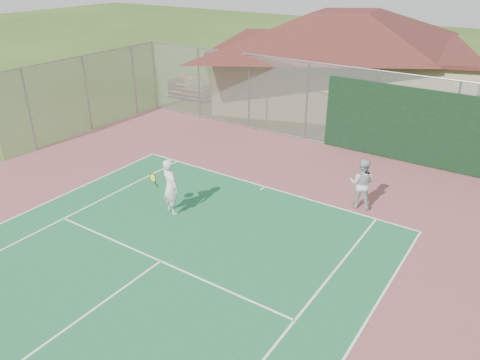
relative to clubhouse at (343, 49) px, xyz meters
The scene contains 6 objects.
back_fence 7.84m from the clubhouse, 56.72° to the right, with size 20.08×0.11×3.53m.
side_fence_left 13.53m from the clubhouse, 125.73° to the right, with size 0.08×9.00×3.50m.
clubhouse is the anchor object (origin of this frame).
bleachers 8.72m from the clubhouse, 153.23° to the right, with size 2.84×1.80×1.04m.
player_white_front 14.97m from the clubhouse, 87.70° to the right, with size 1.00×0.67×1.86m.
player_grey_back 12.52m from the clubhouse, 63.65° to the right, with size 0.92×0.78×1.69m.
Camera 1 is at (7.65, -1.11, 7.54)m, focal length 35.00 mm.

